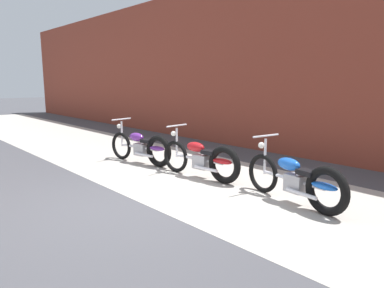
% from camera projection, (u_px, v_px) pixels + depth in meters
% --- Properties ---
extents(ground_plane, '(80.00, 80.00, 0.00)m').
position_uv_depth(ground_plane, '(143.00, 204.00, 5.64)').
color(ground_plane, '#47474C').
extents(sidewalk_slab, '(36.00, 3.50, 0.01)m').
position_uv_depth(sidewalk_slab, '(219.00, 183.00, 6.79)').
color(sidewalk_slab, '#B2ADA3').
rests_on(sidewalk_slab, ground).
extents(brick_building_wall, '(36.00, 0.50, 4.82)m').
position_uv_depth(brick_building_wall, '(318.00, 61.00, 8.64)').
color(brick_building_wall, brown).
rests_on(brick_building_wall, ground).
extents(motorcycle_purple, '(2.00, 0.61, 1.03)m').
position_uv_depth(motorcycle_purple, '(144.00, 147.00, 8.29)').
color(motorcycle_purple, black).
rests_on(motorcycle_purple, ground).
extents(motorcycle_red, '(2.01, 0.58, 1.03)m').
position_uv_depth(motorcycle_red, '(204.00, 159.00, 7.01)').
color(motorcycle_red, black).
rests_on(motorcycle_red, ground).
extents(motorcycle_blue, '(2.00, 0.65, 1.03)m').
position_uv_depth(motorcycle_blue, '(300.00, 181.00, 5.50)').
color(motorcycle_blue, black).
rests_on(motorcycle_blue, ground).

